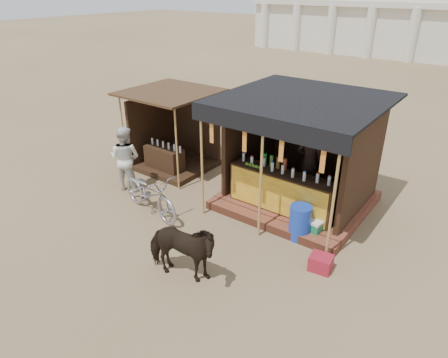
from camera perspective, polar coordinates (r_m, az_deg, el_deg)
ground at (r=8.60m, az=-6.45°, el=-10.42°), size 120.00×120.00×0.00m
main_stall at (r=10.02m, az=10.70°, el=1.71°), size 3.60×3.61×2.78m
secondary_stall at (r=12.21m, az=-7.45°, el=5.61°), size 2.40×2.40×2.38m
cow at (r=7.58m, az=-6.18°, el=-10.17°), size 1.64×1.07×1.27m
motorbike at (r=9.80m, az=-10.53°, el=-2.03°), size 2.17×1.08×1.09m
bystander at (r=11.02m, az=-13.92°, el=2.89°), size 1.03×0.90×1.77m
blue_barrel at (r=8.94m, az=10.79°, el=-6.11°), size 0.61×0.61×0.80m
red_crate at (r=8.25m, az=13.65°, el=-11.56°), size 0.47×0.41×0.32m
cooler at (r=9.20m, az=12.21°, el=-6.49°), size 0.70×0.53×0.46m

